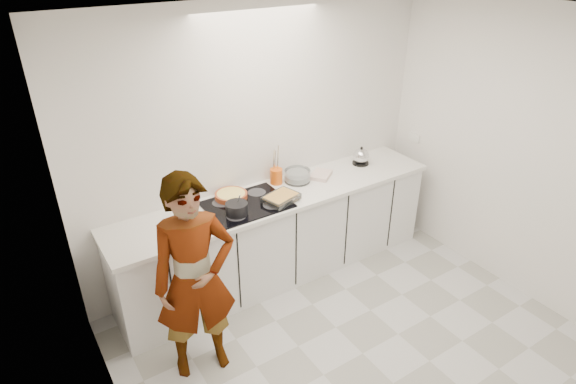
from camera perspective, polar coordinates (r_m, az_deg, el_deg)
floor at (r=4.21m, az=8.84°, el=-18.39°), size 3.60×3.20×0.00m
ceiling at (r=2.95m, az=12.73°, el=19.06°), size 3.60×3.20×0.00m
wall_back at (r=4.55m, az=-3.27°, el=5.69°), size 3.60×0.00×2.60m
wall_left at (r=2.70m, az=-19.91°, el=-13.81°), size 0.00×3.20×2.60m
wall_right at (r=4.73m, az=26.60°, el=3.47°), size 0.02×3.20×2.60m
base_cabinets at (r=4.71m, az=-1.02°, el=-5.34°), size 3.20×0.58×0.87m
countertop at (r=4.48m, az=-1.07°, el=-0.48°), size 3.24×0.64×0.04m
hob at (r=4.30m, az=-4.89°, el=-1.49°), size 0.72×0.54×0.01m
tart_dish at (r=4.39m, az=-6.77°, el=-0.38°), size 0.34×0.34×0.05m
saucepan at (r=4.12m, az=-6.09°, el=-1.97°), size 0.22×0.22×0.18m
baking_dish at (r=4.31m, az=-0.82°, el=-0.68°), size 0.35×0.30×0.06m
mixing_bowl at (r=4.68m, az=1.12°, el=1.88°), size 0.33×0.33×0.12m
tea_towel at (r=4.79m, az=3.94°, el=2.04°), size 0.29×0.28×0.04m
kettle at (r=5.09m, az=8.64°, el=4.16°), size 0.19×0.19×0.20m
utensil_crock at (r=4.63m, az=-1.40°, el=1.89°), size 0.16×0.16×0.15m
cook at (r=3.60m, az=-10.96°, el=-10.14°), size 0.67×0.51×1.67m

